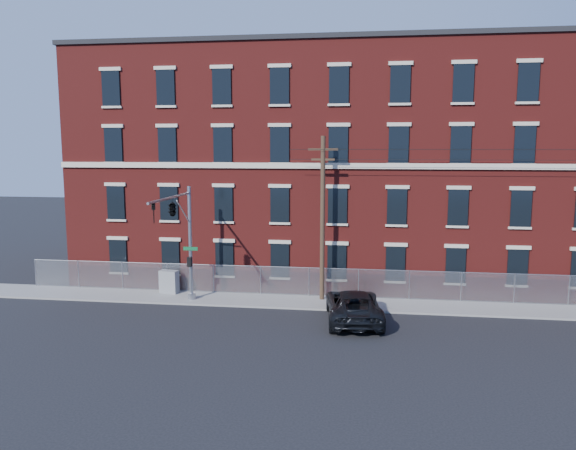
# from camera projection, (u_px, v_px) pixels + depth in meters

# --- Properties ---
(ground) EXTENTS (140.00, 140.00, 0.00)m
(ground) POSITION_uv_depth(u_px,v_px,m) (276.00, 328.00, 29.39)
(ground) COLOR black
(ground) RESTS_ON ground
(sidewalk) EXTENTS (65.00, 3.00, 0.12)m
(sidewalk) POSITION_uv_depth(u_px,v_px,m) (491.00, 309.00, 32.66)
(sidewalk) COLOR gray
(sidewalk) RESTS_ON ground
(mill_building) EXTENTS (55.30, 14.32, 16.30)m
(mill_building) POSITION_uv_depth(u_px,v_px,m) (470.00, 165.00, 40.29)
(mill_building) COLOR maroon
(mill_building) RESTS_ON ground
(chain_link_fence) EXTENTS (59.06, 0.06, 1.85)m
(chain_link_fence) POSITION_uv_depth(u_px,v_px,m) (488.00, 287.00, 33.79)
(chain_link_fence) COLOR #A5A8AD
(chain_link_fence) RESTS_ON ground
(traffic_signal_mast) EXTENTS (0.90, 6.75, 7.00)m
(traffic_signal_mast) POSITION_uv_depth(u_px,v_px,m) (177.00, 220.00, 31.59)
(traffic_signal_mast) COLOR #9EA0A5
(traffic_signal_mast) RESTS_ON ground
(utility_pole_near) EXTENTS (1.80, 0.28, 10.00)m
(utility_pole_near) POSITION_uv_depth(u_px,v_px,m) (323.00, 216.00, 33.86)
(utility_pole_near) COLOR #3F2E1F
(utility_pole_near) RESTS_ON ground
(pickup_truck) EXTENTS (3.46, 6.43, 1.72)m
(pickup_truck) POSITION_uv_depth(u_px,v_px,m) (354.00, 306.00, 30.55)
(pickup_truck) COLOR black
(pickup_truck) RESTS_ON ground
(utility_cabinet) EXTENTS (1.25, 0.77, 1.47)m
(utility_cabinet) POSITION_uv_depth(u_px,v_px,m) (169.00, 282.00, 35.96)
(utility_cabinet) COLOR gray
(utility_cabinet) RESTS_ON sidewalk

